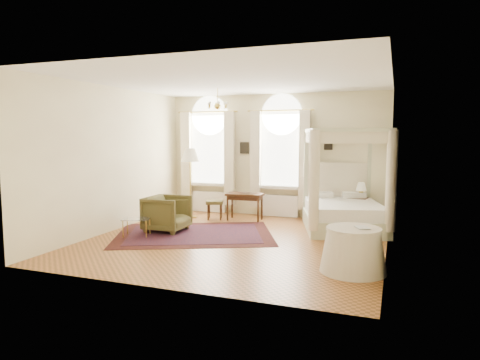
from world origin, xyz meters
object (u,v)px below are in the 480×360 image
Objects in this scene: armchair at (167,214)px; floor_lamp at (190,159)px; nightstand at (358,211)px; side_table at (353,250)px; stool at (215,203)px; coffee_table at (136,220)px; canopy_bed at (343,207)px; writing_desk at (245,197)px.

armchair is 2.06m from floor_lamp.
floor_lamp is at bearing -170.22° from nightstand.
side_table is (4.54, -3.22, -1.23)m from floor_lamp.
coffee_table is (-0.83, -2.37, -0.06)m from stool.
canopy_bed is 2.41× the size of side_table.
nightstand is 4.52m from floor_lamp.
floor_lamp reaches higher than nightstand.
floor_lamp is at bearing 178.16° from canopy_bed.
canopy_bed reaches higher than coffee_table.
side_table is at bearing -86.24° from nightstand.
stool is 0.30× the size of floor_lamp.
side_table reaches higher than coffee_table.
nightstand is 2.87m from writing_desk.
armchair reaches higher than writing_desk.
canopy_bed reaches higher than armchair.
side_table is (3.85, -3.25, -0.06)m from stool.
nightstand is at bearing 93.76° from side_table.
writing_desk is (-2.80, -0.57, 0.28)m from nightstand.
canopy_bed reaches higher than writing_desk.
nightstand is 1.18× the size of stool.
nightstand is 3.97m from side_table.
writing_desk is 2.23m from armchair.
armchair is at bearing 160.25° from side_table.
canopy_bed is at bearing -106.46° from nightstand.
side_table is (4.29, -1.54, -0.05)m from armchair.
coffee_table is at bearing 169.32° from side_table.
side_table reaches higher than stool.
writing_desk is (-2.54, 0.29, 0.06)m from canopy_bed.
armchair is (-4.03, -2.42, 0.09)m from nightstand.
side_table is (4.68, -0.88, -0.00)m from coffee_table.
side_table is (0.52, -3.09, -0.18)m from canopy_bed.
stool is 5.04m from side_table.
canopy_bed is 3.77× the size of coffee_table.
nightstand is 0.72× the size of armchair.
floor_lamp is 5.70m from side_table.
floor_lamp is at bearing 144.62° from side_table.
side_table is at bearing -40.20° from stool.
armchair is (-1.23, -1.85, -0.19)m from writing_desk.
writing_desk is 4.57m from side_table.
armchair is at bearing -104.49° from stool.
nightstand is 0.35× the size of floor_lamp.
coffee_table is at bearing 149.31° from armchair.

